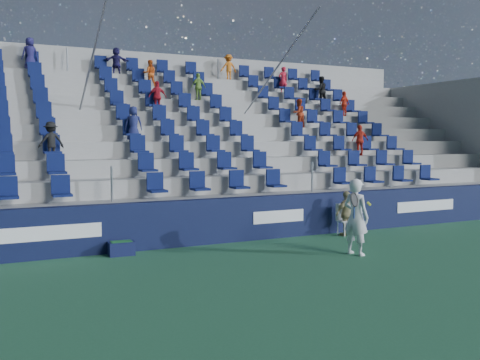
% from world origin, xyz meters
% --- Properties ---
extents(ground, '(70.00, 70.00, 0.00)m').
position_xyz_m(ground, '(0.00, 0.00, 0.00)').
color(ground, '#2C6642').
rests_on(ground, ground).
extents(sponsor_wall, '(24.00, 0.32, 1.20)m').
position_xyz_m(sponsor_wall, '(0.00, 3.15, 0.60)').
color(sponsor_wall, '#0F1538').
rests_on(sponsor_wall, ground).
extents(grandstand, '(24.00, 8.17, 6.63)m').
position_xyz_m(grandstand, '(0.00, 8.24, 2.14)').
color(grandstand, '#9D9D98').
rests_on(grandstand, ground).
extents(tennis_player, '(0.71, 0.77, 1.84)m').
position_xyz_m(tennis_player, '(2.10, 0.34, 0.92)').
color(tennis_player, silver).
rests_on(tennis_player, ground).
extents(line_judge_chair, '(0.43, 0.44, 0.91)m').
position_xyz_m(line_judge_chair, '(3.47, 2.64, 0.52)').
color(line_judge_chair, white).
rests_on(line_judge_chair, ground).
extents(line_judge, '(0.78, 0.36, 1.30)m').
position_xyz_m(line_judge, '(3.47, 2.50, 0.65)').
color(line_judge, tan).
rests_on(line_judge, ground).
extents(ball_bin, '(0.62, 0.42, 0.34)m').
position_xyz_m(ball_bin, '(-2.99, 2.75, 0.18)').
color(ball_bin, '#10163D').
rests_on(ball_bin, ground).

